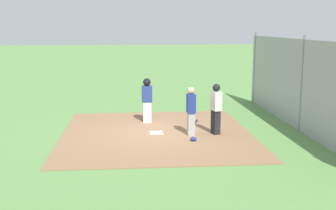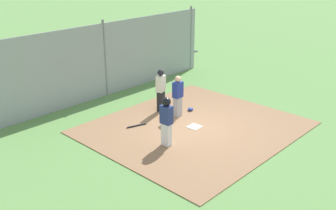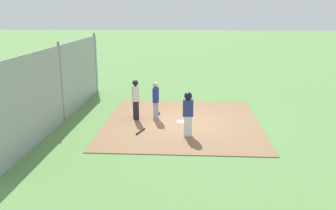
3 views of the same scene
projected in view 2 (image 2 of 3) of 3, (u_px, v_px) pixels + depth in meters
name	position (u px, v px, depth m)	size (l,w,h in m)	color
ground_plane	(194.00, 128.00, 14.64)	(140.00, 140.00, 0.00)	#5B8947
dirt_infield	(194.00, 127.00, 14.64)	(7.20, 6.40, 0.03)	#896647
home_plate	(194.00, 127.00, 14.63)	(0.44, 0.44, 0.02)	white
catcher	(178.00, 95.00, 15.29)	(0.39, 0.28, 1.63)	#9E9EA3
umpire	(161.00, 89.00, 15.78)	(0.44, 0.36, 1.72)	black
runner	(166.00, 118.00, 12.95)	(0.29, 0.39, 1.68)	silver
baseball_bat	(137.00, 125.00, 14.68)	(0.06, 0.06, 0.76)	black
catcher_mask	(191.00, 109.00, 16.07)	(0.24, 0.20, 0.12)	navy
backstop_fence	(105.00, 60.00, 17.30)	(12.00, 0.10, 3.35)	#93999E
parking_lot	(50.00, 73.00, 20.91)	(18.00, 5.20, 0.04)	#38383D
parked_car_dark	(127.00, 43.00, 24.96)	(4.21, 1.89, 1.28)	black
parked_car_blue	(96.00, 50.00, 23.17)	(4.28, 2.05, 1.28)	#28428C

